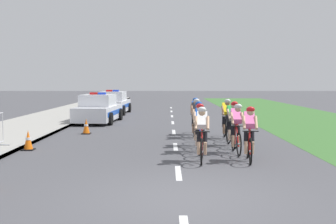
% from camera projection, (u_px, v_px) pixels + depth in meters
% --- Properties ---
extents(ground_plane, '(160.00, 160.00, 0.00)m').
position_uv_depth(ground_plane, '(180.00, 198.00, 7.95)').
color(ground_plane, '#4C4C51').
extents(sidewalk_slab, '(3.89, 60.00, 0.12)m').
position_uv_depth(sidewalk_slab, '(39.00, 122.00, 21.89)').
color(sidewalk_slab, '#A3A099').
rests_on(sidewalk_slab, ground).
extents(kerb_edge, '(0.16, 60.00, 0.13)m').
position_uv_depth(kerb_edge, '(75.00, 122.00, 21.90)').
color(kerb_edge, '#9E9E99').
rests_on(kerb_edge, ground).
extents(grass_verge, '(7.00, 60.00, 0.01)m').
position_uv_depth(grass_verge, '(317.00, 123.00, 21.93)').
color(grass_verge, '#3D7033').
rests_on(grass_verge, ground).
extents(lane_markings_centre, '(0.14, 29.60, 0.01)m').
position_uv_depth(lane_markings_centre, '(172.00, 127.00, 20.07)').
color(lane_markings_centre, white).
rests_on(lane_markings_centre, ground).
extents(cyclist_lead, '(0.45, 1.72, 1.56)m').
position_uv_depth(cyclist_lead, '(201.00, 133.00, 11.39)').
color(cyclist_lead, black).
rests_on(cyclist_lead, ground).
extents(cyclist_second, '(0.46, 1.72, 1.56)m').
position_uv_depth(cyclist_second, '(248.00, 133.00, 11.48)').
color(cyclist_second, black).
rests_on(cyclist_second, ground).
extents(cyclist_third, '(0.44, 1.72, 1.56)m').
position_uv_depth(cyclist_third, '(199.00, 127.00, 12.92)').
color(cyclist_third, black).
rests_on(cyclist_third, ground).
extents(cyclist_fourth, '(0.42, 1.72, 1.56)m').
position_uv_depth(cyclist_fourth, '(235.00, 128.00, 12.73)').
color(cyclist_fourth, black).
rests_on(cyclist_fourth, ground).
extents(cyclist_fifth, '(0.42, 1.72, 1.56)m').
position_uv_depth(cyclist_fifth, '(197.00, 123.00, 14.14)').
color(cyclist_fifth, black).
rests_on(cyclist_fifth, ground).
extents(cyclist_sixth, '(0.44, 1.72, 1.56)m').
position_uv_depth(cyclist_sixth, '(231.00, 123.00, 14.20)').
color(cyclist_sixth, black).
rests_on(cyclist_sixth, ground).
extents(cyclist_seventh, '(0.43, 1.72, 1.56)m').
position_uv_depth(cyclist_seventh, '(195.00, 118.00, 16.15)').
color(cyclist_seventh, black).
rests_on(cyclist_seventh, ground).
extents(cyclist_eighth, '(0.42, 1.72, 1.56)m').
position_uv_depth(cyclist_eighth, '(225.00, 118.00, 15.92)').
color(cyclist_eighth, black).
rests_on(cyclist_eighth, ground).
extents(cyclist_ninth, '(0.43, 1.72, 1.56)m').
position_uv_depth(cyclist_ninth, '(194.00, 116.00, 17.10)').
color(cyclist_ninth, black).
rests_on(cyclist_ninth, ground).
extents(police_car_nearest, '(2.22, 4.51, 1.59)m').
position_uv_depth(police_car_nearest, '(97.00, 110.00, 22.14)').
color(police_car_nearest, silver).
rests_on(police_car_nearest, ground).
extents(police_car_second, '(2.15, 4.48, 1.59)m').
position_uv_depth(police_car_second, '(112.00, 104.00, 27.93)').
color(police_car_second, silver).
rests_on(police_car_second, ground).
extents(traffic_cone_near, '(0.36, 0.36, 0.64)m').
position_uv_depth(traffic_cone_near, '(27.00, 141.00, 13.36)').
color(traffic_cone_near, black).
rests_on(traffic_cone_near, ground).
extents(traffic_cone_mid, '(0.36, 0.36, 0.64)m').
position_uv_depth(traffic_cone_mid, '(85.00, 127.00, 17.40)').
color(traffic_cone_mid, black).
rests_on(traffic_cone_mid, ground).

